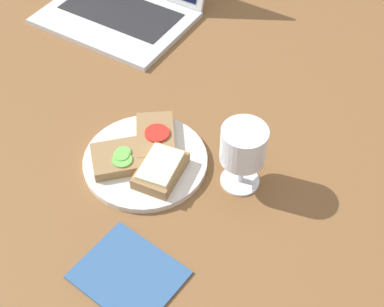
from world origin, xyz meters
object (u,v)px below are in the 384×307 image
plate (145,161)px  wine_glass (243,147)px  sandwich_with_tomato (156,137)px  napkin (129,275)px  sandwich_with_cheese (161,169)px  sandwich_with_cucumber (119,158)px

plate → wine_glass: (16.58, 5.25, 8.26)cm
sandwich_with_tomato → napkin: size_ratio=0.86×
sandwich_with_cheese → wine_glass: (12.12, 6.82, 6.25)cm
sandwich_with_tomato → wine_glass: (17.41, 0.60, 6.59)cm
sandwich_with_cheese → wine_glass: wine_glass is taller
wine_glass → sandwich_with_cheese: bearing=-150.6°
sandwich_with_tomato → napkin: (11.61, -24.68, -2.09)cm
sandwich_with_cucumber → sandwich_with_tomato: bearing=70.8°
napkin → sandwich_with_cucumber: bearing=130.1°
sandwich_with_cheese → plate: bearing=160.5°
wine_glass → napkin: 27.35cm
wine_glass → sandwich_with_cucumber: bearing=-157.5°
sandwich_with_cucumber → sandwich_with_cheese: bearing=10.6°
sandwich_with_cheese → napkin: size_ratio=0.70×
plate → sandwich_with_tomato: 5.01cm
plate → napkin: (10.77, -20.03, -0.41)cm
sandwich_with_cucumber → wine_glass: size_ratio=0.93×
wine_glass → napkin: bearing=-102.9°
sandwich_with_cheese → sandwich_with_tomato: 8.18cm
sandwich_with_tomato → sandwich_with_cucumber: size_ratio=1.11×
sandwich_with_cheese → sandwich_with_cucumber: size_ratio=0.90×
plate → wine_glass: 19.25cm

